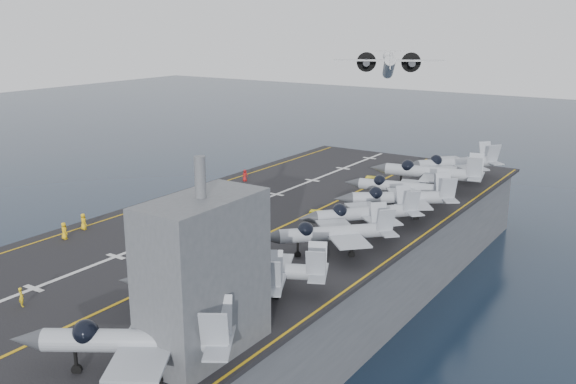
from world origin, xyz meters
The scene contains 30 objects.
ground centered at (0.00, 0.00, 0.00)m, with size 500.00×500.00×0.00m, color #142135.
hull centered at (0.00, 0.00, 5.00)m, with size 36.00×90.00×10.00m, color #56595E.
flight_deck centered at (0.00, 0.00, 10.20)m, with size 38.00×92.00×0.40m, color black.
foul_line centered at (3.00, 0.00, 10.42)m, with size 0.35×90.00×0.02m, color gold.
landing_centerline centered at (-6.00, 0.00, 10.42)m, with size 0.50×90.00×0.02m, color silver.
deck_edge_port centered at (-17.00, 0.00, 10.42)m, with size 0.25×90.00×0.02m, color gold.
deck_edge_stbd centered at (18.50, 0.00, 10.42)m, with size 0.25×90.00×0.02m, color gold.
island_superstructure centered at (15.00, -30.00, 17.90)m, with size 5.00×10.00×15.00m, color #56595E, non-canonical shape.
fighter_jet_0 centered at (13.11, -35.20, 13.12)m, with size 18.83×17.18×5.44m, color #9099A0, non-canonical shape.
fighter_jet_1 centered at (10.58, -24.03, 12.89)m, with size 17.20×15.39×4.98m, color gray, non-canonical shape.
fighter_jet_2 centered at (12.36, -19.04, 12.78)m, with size 16.30×14.19×4.75m, color #A1ABB1, non-canonical shape.
fighter_jet_3 centered at (12.93, -6.57, 12.93)m, with size 17.15×17.21×5.06m, color gray, non-canonical shape.
fighter_jet_4 centered at (12.46, 1.60, 12.93)m, with size 16.96×17.39×5.07m, color #9BA2AB, non-canonical shape.
fighter_jet_5 centered at (13.39, 9.91, 13.05)m, with size 18.32×17.22×5.30m, color gray, non-canonical shape.
fighter_jet_6 centered at (11.02, 15.51, 12.89)m, with size 16.13×12.52×4.99m, color #99A3AA, non-canonical shape.
fighter_jet_7 centered at (11.77, 24.49, 13.26)m, with size 18.36×14.08×5.72m, color #A1A9B3, non-canonical shape.
fighter_jet_8 centered at (12.36, 33.07, 13.14)m, with size 18.39×18.80×5.49m, color #A2AAB3, non-canonical shape.
tow_cart_a centered at (3.98, -19.33, 10.94)m, with size 2.14×1.81×1.09m, color yellow, non-canonical shape.
tow_cart_b centered at (4.96, 3.08, 10.93)m, with size 2.03×1.62×1.06m, color yellow, non-canonical shape.
tow_cart_c centered at (3.46, 22.15, 11.09)m, with size 2.61×2.07×1.37m, color yellow, non-canonical shape.
crew_0 centered at (-15.20, -19.32, 11.39)m, with size 1.33×1.01×1.99m, color yellow.
crew_1 centered at (-8.04, -14.93, 11.32)m, with size 1.31×1.28×1.83m, color #E8AF09.
crew_2 centered at (-7.03, -3.95, 11.39)m, with size 1.40×1.18×1.98m, color #197C1A.
crew_3 centered at (-13.45, 3.57, 11.35)m, with size 1.35×1.16×1.89m, color #2B7E3B.
crew_4 centered at (-5.44, 6.79, 11.19)m, with size 1.14×1.04×1.59m, color silver.
crew_5 centered at (-14.52, 13.89, 11.32)m, with size 1.10×1.30×1.85m, color #B21919.
crew_6 centered at (-3.52, -32.91, 11.28)m, with size 1.21×0.98×1.76m, color yellow.
crew_7 centered at (-2.38, -12.74, 11.28)m, with size 1.24×1.26×1.77m, color silver.
transport_plane centered at (-11.72, 59.27, 25.35)m, with size 26.89×23.68×5.30m, color silver, non-canonical shape.
crew_8 centered at (-16.17, -15.79, 11.39)m, with size 1.33×1.01×1.99m, color yellow.
Camera 1 is at (44.23, -63.14, 34.55)m, focal length 40.00 mm.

